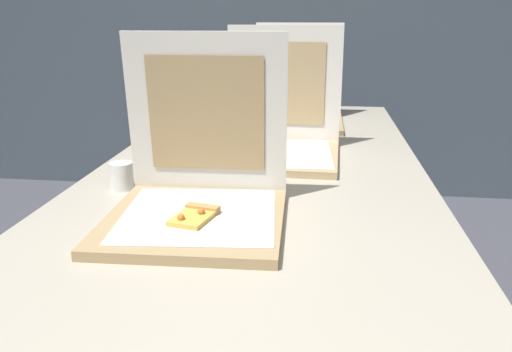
# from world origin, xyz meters

# --- Properties ---
(table) EXTENTS (0.98, 2.43, 0.75)m
(table) POSITION_xyz_m (0.00, 0.67, 0.71)
(table) COLOR #BCB29E
(table) RESTS_ON ground
(pizza_box_front) EXTENTS (0.40, 0.40, 0.41)m
(pizza_box_front) POSITION_xyz_m (-0.09, 0.34, 0.81)
(pizza_box_front) COLOR tan
(pizza_box_front) RESTS_ON table
(pizza_box_middle) EXTENTS (0.40, 0.40, 0.41)m
(pizza_box_middle) POSITION_xyz_m (0.04, 0.90, 0.81)
(pizza_box_middle) COLOR tan
(pizza_box_middle) RESTS_ON table
(pizza_box_back) EXTENTS (0.39, 0.44, 0.41)m
(pizza_box_back) POSITION_xyz_m (0.07, 1.45, 0.81)
(pizza_box_back) COLOR tan
(pizza_box_back) RESTS_ON table
(cup_white_near_center) EXTENTS (0.06, 0.06, 0.07)m
(cup_white_near_center) POSITION_xyz_m (-0.34, 0.52, 0.78)
(cup_white_near_center) COLOR white
(cup_white_near_center) RESTS_ON table
(cup_white_mid) EXTENTS (0.06, 0.06, 0.07)m
(cup_white_mid) POSITION_xyz_m (-0.33, 0.74, 0.78)
(cup_white_mid) COLOR white
(cup_white_mid) RESTS_ON table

